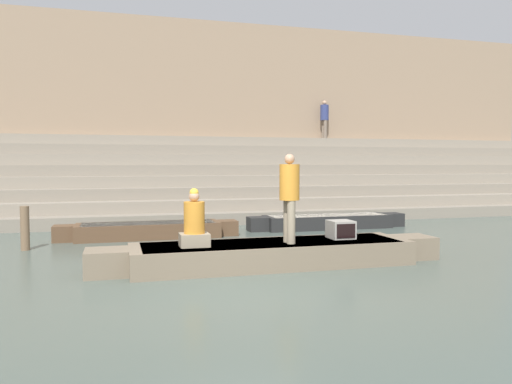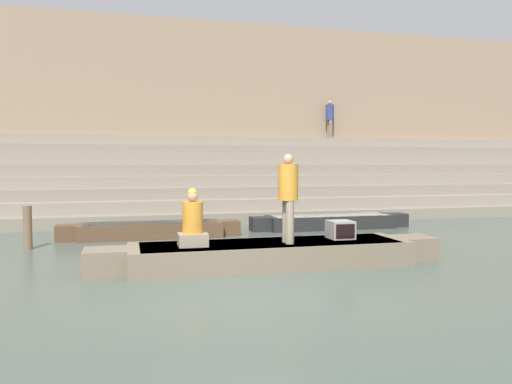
{
  "view_description": "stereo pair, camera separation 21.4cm",
  "coord_description": "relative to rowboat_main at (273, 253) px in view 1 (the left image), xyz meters",
  "views": [
    {
      "loc": [
        -1.8,
        -7.49,
        1.96
      ],
      "look_at": [
        1.06,
        2.77,
        1.35
      ],
      "focal_mm": 35.0,
      "sensor_mm": 36.0,
      "label": 1
    },
    {
      "loc": [
        -1.59,
        -7.55,
        1.96
      ],
      "look_at": [
        1.06,
        2.77,
        1.35
      ],
      "focal_mm": 35.0,
      "sensor_mm": 36.0,
      "label": 2
    }
  ],
  "objects": [
    {
      "name": "mooring_post",
      "position": [
        -4.89,
        3.14,
        0.26
      ],
      "size": [
        0.19,
        0.19,
        1.0
      ],
      "primitive_type": "cylinder",
      "color": "brown",
      "rests_on": "ground"
    },
    {
      "name": "person_standing",
      "position": [
        0.28,
        -0.17,
        1.18
      ],
      "size": [
        0.38,
        0.38,
        1.69
      ],
      "rotation": [
        0.0,
        0.0,
        0.07
      ],
      "color": "gray",
      "rests_on": "rowboat_main"
    },
    {
      "name": "rowboat_main",
      "position": [
        0.0,
        0.0,
        0.0
      ],
      "size": [
        6.88,
        1.51,
        0.45
      ],
      "rotation": [
        0.0,
        0.0,
        0.06
      ],
      "color": "#756651",
      "rests_on": "ground"
    },
    {
      "name": "ground_plane",
      "position": [
        -1.06,
        -1.57,
        -0.24
      ],
      "size": [
        120.0,
        120.0,
        0.0
      ],
      "primitive_type": "plane",
      "color": "#47544C"
    },
    {
      "name": "tv_set",
      "position": [
        1.48,
        0.11,
        0.39
      ],
      "size": [
        0.47,
        0.49,
        0.36
      ],
      "rotation": [
        0.0,
        0.0,
        -0.08
      ],
      "color": "#9E998E",
      "rests_on": "rowboat_main"
    },
    {
      "name": "back_wall",
      "position": [
        -1.06,
        12.06,
        3.65
      ],
      "size": [
        34.2,
        1.28,
        7.83
      ],
      "color": "#937A60",
      "rests_on": "ground"
    },
    {
      "name": "ghat_steps",
      "position": [
        -1.06,
        9.64,
        0.84
      ],
      "size": [
        36.0,
        5.17,
        3.05
      ],
      "color": "gray",
      "rests_on": "ground"
    },
    {
      "name": "moored_boat_distant",
      "position": [
        -2.08,
        4.26,
        -0.03
      ],
      "size": [
        4.73,
        1.01,
        0.41
      ],
      "rotation": [
        0.0,
        0.0,
        0.02
      ],
      "color": "brown",
      "rests_on": "ground"
    },
    {
      "name": "person_on_steps",
      "position": [
        5.86,
        11.15,
        3.75
      ],
      "size": [
        0.36,
        0.36,
        1.64
      ],
      "rotation": [
        0.0,
        0.0,
        0.45
      ],
      "color": "#756656",
      "rests_on": "ghat_steps"
    },
    {
      "name": "moored_boat_shore",
      "position": [
        3.27,
        4.83,
        -0.03
      ],
      "size": [
        4.97,
        1.01,
        0.41
      ],
      "rotation": [
        0.0,
        0.0,
        -0.07
      ],
      "color": "black",
      "rests_on": "ground"
    },
    {
      "name": "person_rowing",
      "position": [
        -1.52,
        -0.08,
        0.63
      ],
      "size": [
        0.53,
        0.42,
        1.06
      ],
      "rotation": [
        0.0,
        0.0,
        -0.04
      ],
      "color": "gray",
      "rests_on": "rowboat_main"
    }
  ]
}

